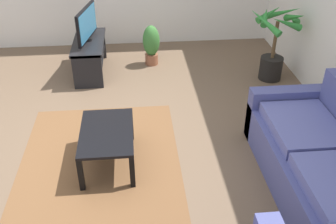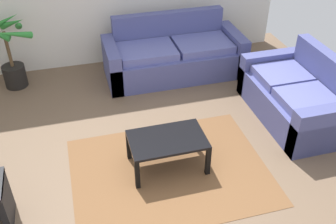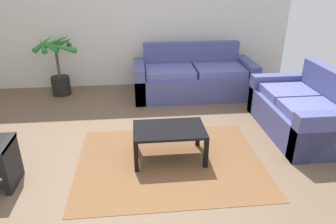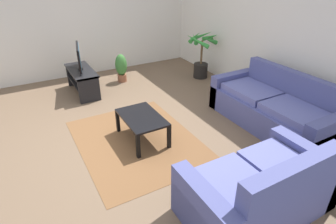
# 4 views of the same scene
# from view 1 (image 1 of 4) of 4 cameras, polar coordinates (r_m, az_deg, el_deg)

# --- Properties ---
(ground_plane) EXTENTS (6.60, 6.60, 0.00)m
(ground_plane) POSITION_cam_1_polar(r_m,az_deg,el_deg) (4.58, -11.16, -4.41)
(ground_plane) COLOR brown
(couch_main) EXTENTS (2.14, 0.90, 0.90)m
(couch_main) POSITION_cam_1_polar(r_m,az_deg,el_deg) (3.95, 22.35, -7.72)
(couch_main) COLOR #4C518C
(couch_main) RESTS_ON ground
(tv_stand) EXTENTS (1.10, 0.45, 0.51)m
(tv_stand) POSITION_cam_1_polar(r_m,az_deg,el_deg) (6.04, -11.40, 8.64)
(tv_stand) COLOR black
(tv_stand) RESTS_ON ground
(tv) EXTENTS (0.80, 0.21, 0.49)m
(tv) POSITION_cam_1_polar(r_m,az_deg,el_deg) (5.88, -11.84, 12.57)
(tv) COLOR black
(tv) RESTS_ON tv_stand
(coffee_table) EXTENTS (0.85, 0.54, 0.40)m
(coffee_table) POSITION_cam_1_polar(r_m,az_deg,el_deg) (4.06, -8.96, -3.45)
(coffee_table) COLOR black
(coffee_table) RESTS_ON ground
(area_rug) EXTENTS (2.20, 1.70, 0.01)m
(area_rug) POSITION_cam_1_polar(r_m,az_deg,el_deg) (4.27, -9.93, -7.24)
(area_rug) COLOR brown
(area_rug) RESTS_ON ground
(potted_palm) EXTENTS (0.80, 0.79, 1.08)m
(potted_palm) POSITION_cam_1_polar(r_m,az_deg,el_deg) (5.85, 15.40, 9.37)
(potted_palm) COLOR black
(potted_palm) RESTS_ON ground
(potted_plant_small) EXTENTS (0.26, 0.26, 0.64)m
(potted_plant_small) POSITION_cam_1_polar(r_m,az_deg,el_deg) (6.19, -2.47, 9.96)
(potted_plant_small) COLOR brown
(potted_plant_small) RESTS_ON ground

